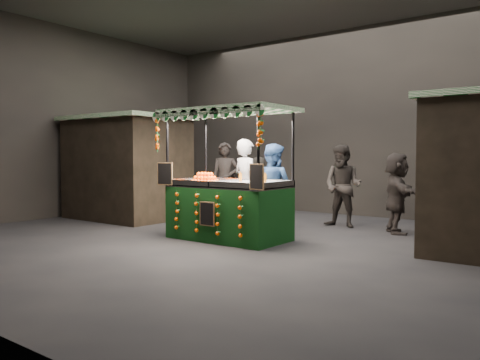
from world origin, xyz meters
The scene contains 13 objects.
ground centered at (0.00, 0.00, 0.00)m, with size 12.00×12.00×0.00m, color black.
market_hall centered at (0.00, 0.00, 3.38)m, with size 12.10×10.10×5.05m.
neighbour_stall_left centered at (-4.40, 1.00, 1.31)m, with size 3.00×2.20×2.60m.
juice_stall centered at (-0.38, 0.08, 0.77)m, with size 2.58×1.52×2.50m.
vendor_grey centered at (-0.70, 1.11, 0.98)m, with size 0.83×0.68×1.96m.
vendor_blue centered at (-0.06, 1.17, 0.93)m, with size 1.00×0.83×1.85m.
shopper_0 centered at (-2.19, 2.25, 0.97)m, with size 0.84×0.74×1.94m.
shopper_1 centered at (0.72, 2.85, 0.93)m, with size 0.92×0.72×1.85m.
shopper_2 centered at (-2.37, 3.11, 0.77)m, with size 0.92×0.44×1.53m.
shopper_3 centered at (3.04, 3.89, 0.88)m, with size 1.24×1.29×1.77m.
shopper_4 centered at (-2.22, 3.78, 0.79)m, with size 0.91×0.76×1.59m.
shopper_5 centered at (1.96, 2.73, 0.84)m, with size 1.24×1.58×1.67m.
shopper_6 centered at (2.22, 4.51, 0.83)m, with size 0.42×0.62×1.66m.
Camera 1 is at (5.24, -7.08, 1.62)m, focal length 35.72 mm.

